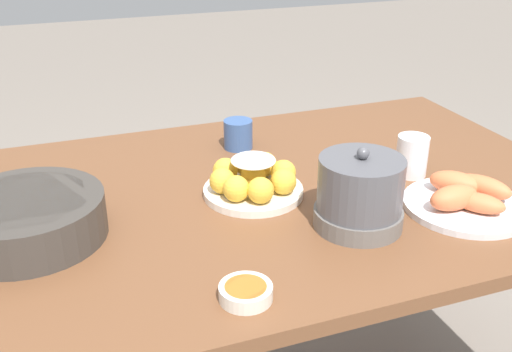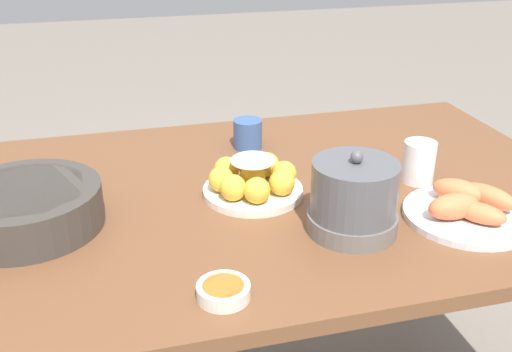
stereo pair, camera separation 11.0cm
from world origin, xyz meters
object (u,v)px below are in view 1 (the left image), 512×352
at_px(serving_bowl, 27,217).
at_px(cake_plate, 253,180).
at_px(seafood_platter, 466,198).
at_px(dining_table, 259,224).
at_px(cup_near, 238,134).
at_px(sauce_bowl, 246,292).
at_px(cup_far, 412,156).
at_px(warming_pot, 360,194).

bearing_deg(serving_bowl, cake_plate, -177.25).
bearing_deg(seafood_platter, cake_plate, -28.35).
relative_size(dining_table, serving_bowl, 5.01).
xyz_separation_m(cake_plate, seafood_platter, (-0.39, 0.21, -0.01)).
relative_size(dining_table, cup_near, 19.74).
relative_size(serving_bowl, sauce_bowl, 3.33).
height_order(cake_plate, cup_near, cake_plate).
height_order(cup_near, cup_far, cup_far).
height_order(serving_bowl, warming_pot, warming_pot).
distance_m(cup_near, warming_pot, 0.47).
bearing_deg(warming_pot, cup_far, -144.05).
bearing_deg(serving_bowl, dining_table, -175.79).
bearing_deg(sauce_bowl, serving_bowl, -45.07).
distance_m(seafood_platter, cup_far, 0.18).
relative_size(dining_table, sauce_bowl, 16.70).
relative_size(sauce_bowl, warming_pot, 0.50).
bearing_deg(seafood_platter, cup_near, -54.65).
bearing_deg(cup_far, seafood_platter, 94.08).
distance_m(cake_plate, cup_near, 0.27).
bearing_deg(cup_near, warming_pot, 101.32).
distance_m(dining_table, cup_far, 0.38).
distance_m(serving_bowl, sauce_bowl, 0.45).
bearing_deg(cup_far, dining_table, -6.79).
bearing_deg(serving_bowl, cup_near, -151.04).
xyz_separation_m(cake_plate, warming_pot, (-0.15, 0.20, 0.03)).
distance_m(seafood_platter, cup_near, 0.58).
distance_m(sauce_bowl, warming_pot, 0.32).
bearing_deg(sauce_bowl, cup_near, -107.60).
bearing_deg(dining_table, cake_plate, 35.88).
height_order(cake_plate, serving_bowl, cake_plate).
bearing_deg(serving_bowl, sauce_bowl, 134.93).
distance_m(dining_table, cake_plate, 0.12).
height_order(sauce_bowl, warming_pot, warming_pot).
bearing_deg(warming_pot, cup_near, -78.68).
distance_m(cake_plate, serving_bowl, 0.46).
distance_m(dining_table, warming_pot, 0.29).
height_order(serving_bowl, cup_near, serving_bowl).
relative_size(dining_table, cake_plate, 6.76).
bearing_deg(cake_plate, warming_pot, 126.70).
distance_m(cake_plate, warming_pot, 0.25).
bearing_deg(serving_bowl, seafood_platter, 167.49).
distance_m(cup_near, cup_far, 0.43).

